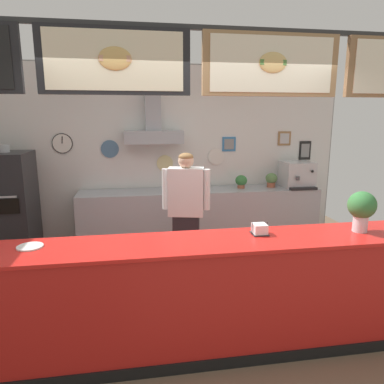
{
  "coord_description": "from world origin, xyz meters",
  "views": [
    {
      "loc": [
        -0.52,
        -3.23,
        2.06
      ],
      "look_at": [
        0.13,
        0.76,
        1.2
      ],
      "focal_mm": 33.13,
      "sensor_mm": 36.0,
      "label": 1
    }
  ],
  "objects_px": {
    "potted_basil": "(241,181)",
    "condiment_plate": "(30,247)",
    "napkin_holder": "(260,230)",
    "shop_worker": "(186,215)",
    "espresso_machine": "(297,175)",
    "pizza_oven": "(11,209)",
    "potted_sage": "(271,180)",
    "basil_vase": "(362,209)",
    "potted_oregano": "(198,180)"
  },
  "relations": [
    {
      "from": "potted_basil",
      "to": "basil_vase",
      "type": "height_order",
      "value": "basil_vase"
    },
    {
      "from": "pizza_oven",
      "to": "espresso_machine",
      "type": "xyz_separation_m",
      "value": [
        4.37,
        0.25,
        0.33
      ]
    },
    {
      "from": "potted_sage",
      "to": "basil_vase",
      "type": "xyz_separation_m",
      "value": [
        -0.19,
        -2.62,
        0.19
      ]
    },
    {
      "from": "espresso_machine",
      "to": "potted_basil",
      "type": "distance_m",
      "value": 0.94
    },
    {
      "from": "pizza_oven",
      "to": "potted_oregano",
      "type": "height_order",
      "value": "pizza_oven"
    },
    {
      "from": "potted_oregano",
      "to": "potted_basil",
      "type": "height_order",
      "value": "potted_oregano"
    },
    {
      "from": "shop_worker",
      "to": "napkin_holder",
      "type": "relative_size",
      "value": 11.06
    },
    {
      "from": "potted_sage",
      "to": "basil_vase",
      "type": "bearing_deg",
      "value": -94.15
    },
    {
      "from": "potted_sage",
      "to": "condiment_plate",
      "type": "distance_m",
      "value": 3.99
    },
    {
      "from": "espresso_machine",
      "to": "potted_sage",
      "type": "xyz_separation_m",
      "value": [
        -0.42,
        0.04,
        -0.08
      ]
    },
    {
      "from": "shop_worker",
      "to": "napkin_holder",
      "type": "xyz_separation_m",
      "value": [
        0.49,
        -1.22,
        0.19
      ]
    },
    {
      "from": "shop_worker",
      "to": "condiment_plate",
      "type": "bearing_deg",
      "value": 54.09
    },
    {
      "from": "espresso_machine",
      "to": "basil_vase",
      "type": "height_order",
      "value": "basil_vase"
    },
    {
      "from": "condiment_plate",
      "to": "pizza_oven",
      "type": "bearing_deg",
      "value": 111.2
    },
    {
      "from": "potted_oregano",
      "to": "napkin_holder",
      "type": "height_order",
      "value": "potted_oregano"
    },
    {
      "from": "shop_worker",
      "to": "napkin_holder",
      "type": "distance_m",
      "value": 1.33
    },
    {
      "from": "potted_oregano",
      "to": "basil_vase",
      "type": "distance_m",
      "value": 2.83
    },
    {
      "from": "potted_oregano",
      "to": "napkin_holder",
      "type": "relative_size",
      "value": 1.72
    },
    {
      "from": "pizza_oven",
      "to": "potted_basil",
      "type": "distance_m",
      "value": 3.45
    },
    {
      "from": "potted_basil",
      "to": "espresso_machine",
      "type": "bearing_deg",
      "value": -2.79
    },
    {
      "from": "pizza_oven",
      "to": "espresso_machine",
      "type": "distance_m",
      "value": 4.39
    },
    {
      "from": "basil_vase",
      "to": "condiment_plate",
      "type": "xyz_separation_m",
      "value": [
        -2.88,
        0.06,
        -0.21
      ]
    },
    {
      "from": "potted_basil",
      "to": "condiment_plate",
      "type": "height_order",
      "value": "potted_basil"
    },
    {
      "from": "pizza_oven",
      "to": "condiment_plate",
      "type": "bearing_deg",
      "value": -68.8
    },
    {
      "from": "potted_oregano",
      "to": "napkin_holder",
      "type": "distance_m",
      "value": 2.55
    },
    {
      "from": "napkin_holder",
      "to": "basil_vase",
      "type": "bearing_deg",
      "value": -4.49
    },
    {
      "from": "shop_worker",
      "to": "potted_sage",
      "type": "xyz_separation_m",
      "value": [
        1.61,
        1.32,
        0.17
      ]
    },
    {
      "from": "potted_basil",
      "to": "condiment_plate",
      "type": "xyz_separation_m",
      "value": [
        -2.55,
        -2.56,
        -0.01
      ]
    },
    {
      "from": "shop_worker",
      "to": "condiment_plate",
      "type": "xyz_separation_m",
      "value": [
        -1.46,
        -1.23,
        0.15
      ]
    },
    {
      "from": "condiment_plate",
      "to": "napkin_holder",
      "type": "bearing_deg",
      "value": 0.36
    },
    {
      "from": "shop_worker",
      "to": "condiment_plate",
      "type": "height_order",
      "value": "shop_worker"
    },
    {
      "from": "condiment_plate",
      "to": "napkin_holder",
      "type": "height_order",
      "value": "napkin_holder"
    },
    {
      "from": "potted_basil",
      "to": "napkin_holder",
      "type": "distance_m",
      "value": 2.62
    },
    {
      "from": "espresso_machine",
      "to": "potted_sage",
      "type": "height_order",
      "value": "espresso_machine"
    },
    {
      "from": "basil_vase",
      "to": "condiment_plate",
      "type": "height_order",
      "value": "basil_vase"
    },
    {
      "from": "pizza_oven",
      "to": "napkin_holder",
      "type": "relative_size",
      "value": 11.34
    },
    {
      "from": "condiment_plate",
      "to": "potted_oregano",
      "type": "bearing_deg",
      "value": 54.24
    },
    {
      "from": "potted_basil",
      "to": "napkin_holder",
      "type": "xyz_separation_m",
      "value": [
        -0.61,
        -2.55,
        0.03
      ]
    },
    {
      "from": "potted_oregano",
      "to": "potted_basil",
      "type": "bearing_deg",
      "value": -0.35
    },
    {
      "from": "pizza_oven",
      "to": "potted_sage",
      "type": "height_order",
      "value": "pizza_oven"
    },
    {
      "from": "potted_sage",
      "to": "espresso_machine",
      "type": "bearing_deg",
      "value": -5.95
    },
    {
      "from": "potted_oregano",
      "to": "potted_basil",
      "type": "xyz_separation_m",
      "value": [
        0.71,
        -0.0,
        -0.03
      ]
    },
    {
      "from": "shop_worker",
      "to": "potted_oregano",
      "type": "bearing_deg",
      "value": -92.57
    },
    {
      "from": "shop_worker",
      "to": "espresso_machine",
      "type": "bearing_deg",
      "value": -134.0
    },
    {
      "from": "potted_sage",
      "to": "napkin_holder",
      "type": "relative_size",
      "value": 1.56
    },
    {
      "from": "shop_worker",
      "to": "espresso_machine",
      "type": "height_order",
      "value": "shop_worker"
    },
    {
      "from": "shop_worker",
      "to": "pizza_oven",
      "type": "bearing_deg",
      "value": -10.06
    },
    {
      "from": "espresso_machine",
      "to": "potted_sage",
      "type": "distance_m",
      "value": 0.43
    },
    {
      "from": "condiment_plate",
      "to": "napkin_holder",
      "type": "xyz_separation_m",
      "value": [
        1.94,
        0.01,
        0.04
      ]
    },
    {
      "from": "basil_vase",
      "to": "pizza_oven",
      "type": "bearing_deg",
      "value": 148.2
    }
  ]
}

